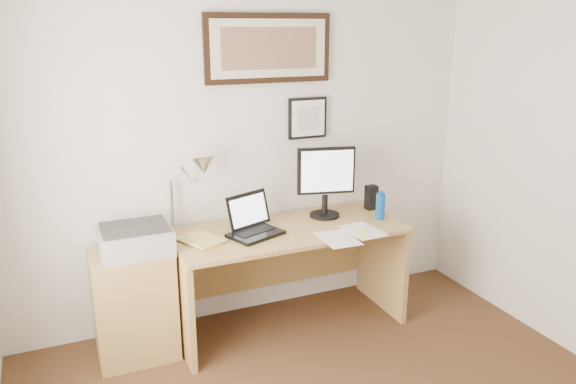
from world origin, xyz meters
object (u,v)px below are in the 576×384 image
desk (284,255)px  printer (135,239)px  book (189,245)px  laptop (253,225)px  water_bottle (380,206)px  side_cabinet (134,304)px  lcd_monitor (326,179)px

desk → printer: (-1.03, -0.06, 0.30)m
book → printer: printer is taller
desk → laptop: bearing=-163.4°
water_bottle → laptop: 0.95m
laptop → water_bottle: bearing=-5.5°
side_cabinet → lcd_monitor: 1.57m
desk → water_bottle: bearing=-13.7°
printer → laptop: bearing=-1.3°
desk → lcd_monitor: bearing=5.9°
book → printer: (-0.32, 0.08, 0.06)m
laptop → book: bearing=-172.8°
book → printer: size_ratio=0.65×
desk → printer: printer is taller
book → desk: 0.77m
water_bottle → printer: (-1.72, 0.11, -0.03)m
book → desk: (0.72, 0.13, -0.25)m
laptop → printer: laptop is taller
desk → lcd_monitor: size_ratio=3.08×
book → laptop: bearing=7.2°
book → desk: bearing=10.6°
water_bottle → book: size_ratio=0.66×
laptop → lcd_monitor: bearing=10.6°
desk → laptop: laptop is taller
printer → water_bottle: bearing=-3.6°
water_bottle → book: water_bottle is taller
desk → lcd_monitor: (0.35, 0.04, 0.53)m
desk → side_cabinet: bearing=-178.1°
book → lcd_monitor: bearing=9.1°
book → laptop: size_ratio=0.71×
water_bottle → desk: size_ratio=0.12×
book → laptop: laptop is taller
laptop → lcd_monitor: size_ratio=0.78×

